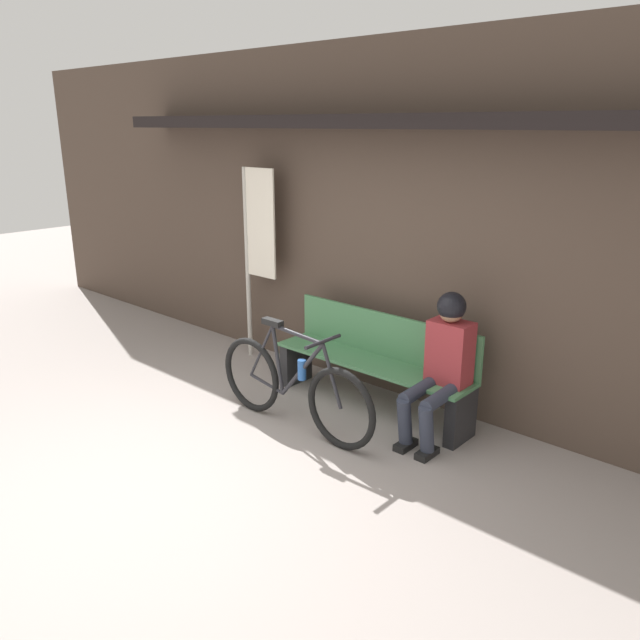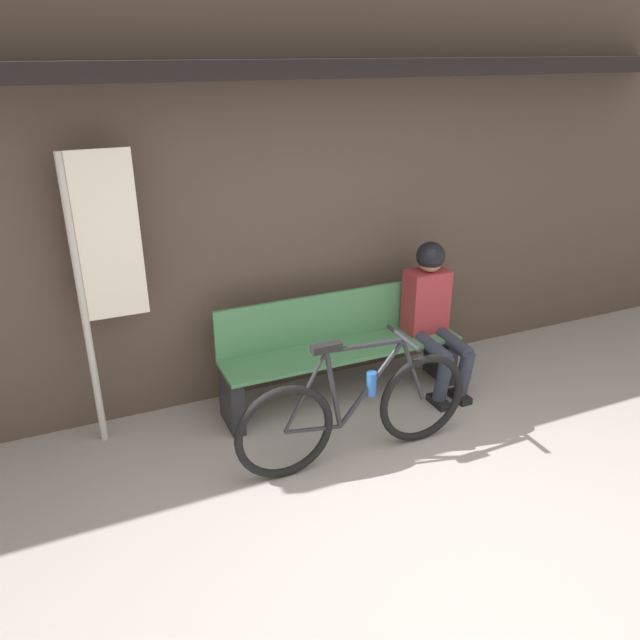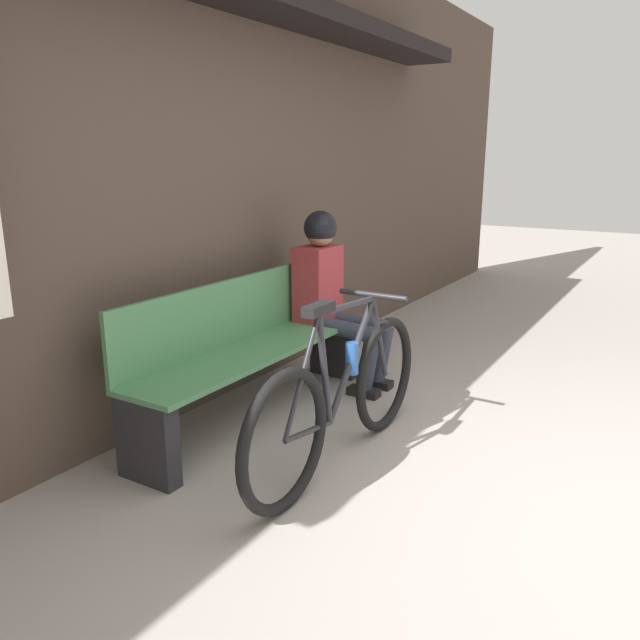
% 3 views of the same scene
% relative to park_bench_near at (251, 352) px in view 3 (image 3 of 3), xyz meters
% --- Properties ---
extents(ground_plane, '(24.00, 24.00, 0.00)m').
position_rel_park_bench_near_xyz_m(ground_plane, '(-0.20, -1.99, -0.42)').
color(ground_plane, gray).
extents(storefront_wall, '(12.00, 0.56, 3.20)m').
position_rel_park_bench_near_xyz_m(storefront_wall, '(-0.20, 0.43, 1.24)').
color(storefront_wall, '#4C3D33').
rests_on(storefront_wall, ground_plane).
extents(park_bench_near, '(1.95, 0.42, 0.86)m').
position_rel_park_bench_near_xyz_m(park_bench_near, '(0.00, 0.00, 0.00)').
color(park_bench_near, '#477F51').
rests_on(park_bench_near, ground_plane).
extents(bicycle, '(1.73, 0.40, 0.92)m').
position_rel_park_bench_near_xyz_m(bicycle, '(-0.25, -0.79, -0.05)').
color(bicycle, black).
rests_on(bicycle, ground_plane).
extents(person_seated, '(0.34, 0.65, 1.23)m').
position_rel_park_bench_near_xyz_m(person_seated, '(0.76, -0.12, 0.28)').
color(person_seated, '#2D3342').
rests_on(person_seated, ground_plane).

